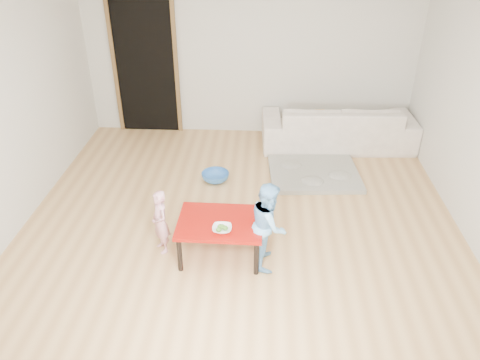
# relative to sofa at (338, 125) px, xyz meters

# --- Properties ---
(floor) EXTENTS (5.00, 5.00, 0.01)m
(floor) POSITION_rel_sofa_xyz_m (-1.35, -2.05, -0.33)
(floor) COLOR tan
(floor) RESTS_ON ground
(back_wall) EXTENTS (5.00, 0.02, 2.60)m
(back_wall) POSITION_rel_sofa_xyz_m (-1.35, 0.45, 0.97)
(back_wall) COLOR silver
(back_wall) RESTS_ON floor
(left_wall) EXTENTS (0.02, 5.00, 2.60)m
(left_wall) POSITION_rel_sofa_xyz_m (-3.85, -2.05, 0.97)
(left_wall) COLOR silver
(left_wall) RESTS_ON floor
(doorway) EXTENTS (1.02, 0.08, 2.11)m
(doorway) POSITION_rel_sofa_xyz_m (-2.95, 0.43, 0.70)
(doorway) COLOR brown
(doorway) RESTS_ON back_wall
(sofa) EXTENTS (2.29, 0.98, 0.66)m
(sofa) POSITION_rel_sofa_xyz_m (0.00, 0.00, 0.00)
(sofa) COLOR white
(sofa) RESTS_ON floor
(cushion) EXTENTS (0.47, 0.42, 0.11)m
(cushion) POSITION_rel_sofa_xyz_m (-0.40, -0.13, 0.16)
(cushion) COLOR orange
(cushion) RESTS_ON sofa
(red_table) EXTENTS (0.87, 0.66, 0.43)m
(red_table) POSITION_rel_sofa_xyz_m (-1.53, -2.70, -0.11)
(red_table) COLOR #930F08
(red_table) RESTS_ON floor
(bowl) EXTENTS (0.19, 0.19, 0.05)m
(bowl) POSITION_rel_sofa_xyz_m (-1.49, -2.87, 0.13)
(bowl) COLOR white
(bowl) RESTS_ON red_table
(broccoli) EXTENTS (0.12, 0.12, 0.06)m
(broccoli) POSITION_rel_sofa_xyz_m (-1.49, -2.87, 0.13)
(broccoli) COLOR #2D5919
(broccoli) RESTS_ON red_table
(child_pink) EXTENTS (0.29, 0.31, 0.72)m
(child_pink) POSITION_rel_sofa_xyz_m (-2.15, -2.66, 0.03)
(child_pink) COLOR #E36782
(child_pink) RESTS_ON floor
(child_blue) EXTENTS (0.37, 0.46, 0.93)m
(child_blue) POSITION_rel_sofa_xyz_m (-1.03, -2.79, 0.14)
(child_blue) COLOR #6BAEF8
(child_blue) RESTS_ON floor
(basin) EXTENTS (0.37, 0.37, 0.11)m
(basin) POSITION_rel_sofa_xyz_m (-1.74, -1.18, -0.27)
(basin) COLOR #316EBB
(basin) RESTS_ON floor
(blanket) EXTENTS (1.26, 1.08, 0.06)m
(blanket) POSITION_rel_sofa_xyz_m (-0.41, -0.97, -0.30)
(blanket) COLOR #A4A291
(blanket) RESTS_ON floor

